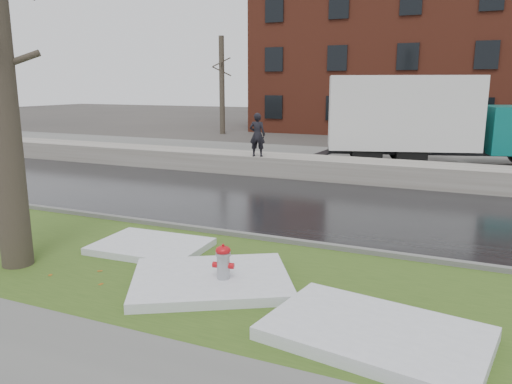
% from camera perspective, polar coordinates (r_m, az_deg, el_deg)
% --- Properties ---
extents(ground, '(120.00, 120.00, 0.00)m').
position_cam_1_polar(ground, '(10.08, -1.66, -7.22)').
color(ground, '#47423D').
rests_on(ground, ground).
extents(verge, '(60.00, 4.50, 0.04)m').
position_cam_1_polar(verge, '(9.03, -5.14, -9.48)').
color(verge, '#344E1A').
rests_on(verge, ground).
extents(road, '(60.00, 7.00, 0.03)m').
position_cam_1_polar(road, '(14.10, 6.27, -1.55)').
color(road, black).
rests_on(road, ground).
extents(parking_lot, '(60.00, 9.00, 0.03)m').
position_cam_1_polar(parking_lot, '(22.20, 13.02, 3.26)').
color(parking_lot, slate).
rests_on(parking_lot, ground).
extents(curb, '(60.00, 0.15, 0.14)m').
position_cam_1_polar(curb, '(10.92, 0.61, -5.28)').
color(curb, slate).
rests_on(curb, ground).
extents(snowbank, '(60.00, 1.60, 0.75)m').
position_cam_1_polar(snowbank, '(18.00, 10.41, 2.50)').
color(snowbank, '#A39E95').
rests_on(snowbank, ground).
extents(brick_building, '(26.00, 12.00, 10.00)m').
position_cam_1_polar(brick_building, '(38.65, 21.47, 13.85)').
color(brick_building, maroon).
rests_on(brick_building, ground).
extents(bg_tree_left, '(1.40, 1.62, 6.50)m').
position_cam_1_polar(bg_tree_left, '(34.56, -3.92, 12.16)').
color(bg_tree_left, brown).
rests_on(bg_tree_left, ground).
extents(bg_tree_center, '(1.40, 1.62, 6.50)m').
position_cam_1_polar(bg_tree_center, '(36.01, 7.83, 12.08)').
color(bg_tree_center, brown).
rests_on(bg_tree_center, ground).
extents(fire_hydrant, '(0.37, 0.34, 0.75)m').
position_cam_1_polar(fire_hydrant, '(8.33, -3.75, -8.26)').
color(fire_hydrant, '#9B9EA3').
rests_on(fire_hydrant, verge).
extents(box_truck, '(11.11, 5.16, 3.70)m').
position_cam_1_polar(box_truck, '(21.49, 19.35, 7.81)').
color(box_truck, black).
rests_on(box_truck, ground).
extents(worker, '(0.65, 0.49, 1.59)m').
position_cam_1_polar(worker, '(18.30, 0.15, 6.56)').
color(worker, black).
rests_on(worker, snowbank).
extents(snow_patch_near, '(3.26, 3.05, 0.16)m').
position_cam_1_polar(snow_patch_near, '(8.58, -5.16, -9.98)').
color(snow_patch_near, silver).
rests_on(snow_patch_near, verge).
extents(snow_patch_far, '(2.27, 1.69, 0.14)m').
position_cam_1_polar(snow_patch_far, '(10.48, -11.91, -6.08)').
color(snow_patch_far, silver).
rests_on(snow_patch_far, verge).
extents(snow_patch_side, '(3.05, 2.21, 0.18)m').
position_cam_1_polar(snow_patch_side, '(7.03, 13.49, -15.45)').
color(snow_patch_side, silver).
rests_on(snow_patch_side, verge).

